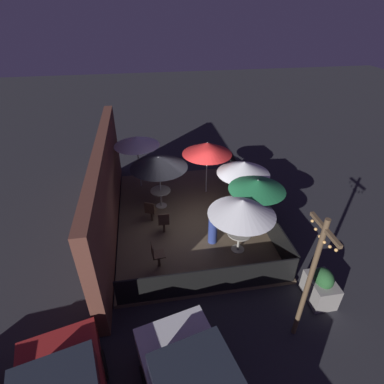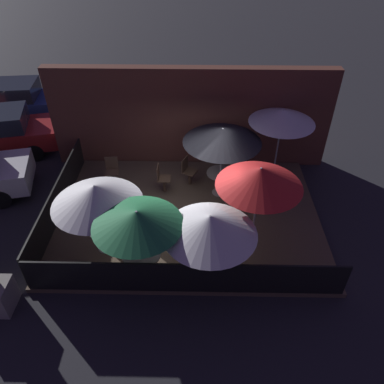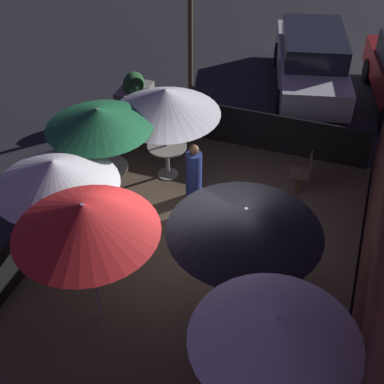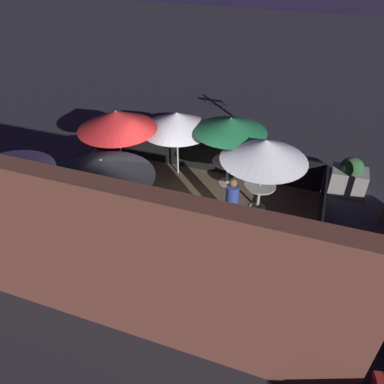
# 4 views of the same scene
# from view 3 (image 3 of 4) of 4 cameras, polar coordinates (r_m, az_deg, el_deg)

# --- Properties ---
(ground_plane) EXTENTS (60.00, 60.00, 0.00)m
(ground_plane) POSITION_cam_3_polar(r_m,az_deg,el_deg) (9.88, 0.47, -7.45)
(ground_plane) COLOR #26262B
(patio_deck) EXTENTS (7.60, 5.55, 0.12)m
(patio_deck) POSITION_cam_3_polar(r_m,az_deg,el_deg) (9.84, 0.48, -7.22)
(patio_deck) COLOR brown
(patio_deck) RESTS_ON ground_plane
(fence_front) EXTENTS (7.40, 0.05, 0.95)m
(fence_front) POSITION_cam_3_polar(r_m,az_deg,el_deg) (10.42, -13.87, -1.39)
(fence_front) COLOR black
(fence_front) RESTS_ON patio_deck
(fence_side_left) EXTENTS (0.05, 5.35, 0.95)m
(fence_side_left) POSITION_cam_3_polar(r_m,az_deg,el_deg) (12.31, 6.18, 6.72)
(fence_side_left) COLOR black
(fence_side_left) RESTS_ON patio_deck
(patio_umbrella_0) EXTENTS (2.26, 2.26, 2.28)m
(patio_umbrella_0) POSITION_cam_3_polar(r_m,az_deg,el_deg) (7.51, 5.71, -2.99)
(patio_umbrella_0) COLOR #B2B2B7
(patio_umbrella_0) RESTS_ON patio_deck
(patio_umbrella_1) EXTENTS (2.03, 2.03, 2.09)m
(patio_umbrella_1) POSITION_cam_3_polar(r_m,az_deg,el_deg) (10.09, -9.94, 7.79)
(patio_umbrella_1) COLOR #B2B2B7
(patio_umbrella_1) RESTS_ON patio_deck
(patio_umbrella_2) EXTENTS (2.21, 2.21, 2.08)m
(patio_umbrella_2) POSITION_cam_3_polar(r_m,az_deg,el_deg) (10.64, -2.85, 9.62)
(patio_umbrella_2) COLOR #B2B2B7
(patio_umbrella_2) RESTS_ON patio_deck
(patio_umbrella_3) EXTENTS (2.11, 2.11, 2.40)m
(patio_umbrella_3) POSITION_cam_3_polar(r_m,az_deg,el_deg) (7.52, -11.40, -2.76)
(patio_umbrella_3) COLOR #B2B2B7
(patio_umbrella_3) RESTS_ON patio_deck
(patio_umbrella_4) EXTENTS (2.13, 2.13, 2.00)m
(patio_umbrella_4) POSITION_cam_3_polar(r_m,az_deg,el_deg) (9.09, -14.45, 1.95)
(patio_umbrella_4) COLOR #B2B2B7
(patio_umbrella_4) RESTS_ON patio_deck
(patio_umbrella_5) EXTENTS (1.98, 1.98, 2.45)m
(patio_umbrella_5) POSITION_cam_3_polar(r_m,az_deg,el_deg) (6.09, 9.01, -14.24)
(patio_umbrella_5) COLOR #B2B2B7
(patio_umbrella_5) RESTS_ON patio_deck
(dining_table_0) EXTENTS (0.83, 0.83, 0.78)m
(dining_table_0) POSITION_cam_3_polar(r_m,az_deg,el_deg) (8.55, 5.09, -10.14)
(dining_table_0) COLOR #9E998E
(dining_table_0) RESTS_ON patio_deck
(dining_table_1) EXTENTS (0.92, 0.92, 0.77)m
(dining_table_1) POSITION_cam_3_polar(r_m,az_deg,el_deg) (10.81, -9.19, 2.02)
(dining_table_1) COLOR #9E998E
(dining_table_1) RESTS_ON patio_deck
(dining_table_2) EXTENTS (0.83, 0.83, 0.76)m
(dining_table_2) POSITION_cam_3_polar(r_m,az_deg,el_deg) (11.28, -2.66, 4.32)
(dining_table_2) COLOR #9E998E
(dining_table_2) RESTS_ON patio_deck
(patio_chair_0) EXTENTS (0.44, 0.44, 0.96)m
(patio_chair_0) POSITION_cam_3_polar(r_m,az_deg,el_deg) (11.04, 11.75, 2.02)
(patio_chair_0) COLOR #4C3828
(patio_chair_0) RESTS_ON patio_deck
(patio_chair_1) EXTENTS (0.41, 0.41, 0.95)m
(patio_chair_1) POSITION_cam_3_polar(r_m,az_deg,el_deg) (9.83, 7.97, -2.95)
(patio_chair_1) COLOR #4C3828
(patio_chair_1) RESTS_ON patio_deck
(patio_chair_2) EXTENTS (0.53, 0.53, 0.94)m
(patio_chair_2) POSITION_cam_3_polar(r_m,az_deg,el_deg) (9.23, 9.47, -6.70)
(patio_chair_2) COLOR #4C3828
(patio_chair_2) RESTS_ON patio_deck
(patron_0) EXTENTS (0.46, 0.46, 1.30)m
(patron_0) POSITION_cam_3_polar(r_m,az_deg,el_deg) (10.65, 0.19, 1.86)
(patron_0) COLOR navy
(patron_0) RESTS_ON patio_deck
(planter_box) EXTENTS (0.99, 0.69, 1.15)m
(planter_box) POSITION_cam_3_polar(r_m,az_deg,el_deg) (13.77, -6.14, 10.12)
(planter_box) COLOR gray
(planter_box) RESTS_ON ground_plane
(light_post) EXTENTS (1.10, 0.12, 3.79)m
(light_post) POSITION_cam_3_polar(r_m,az_deg,el_deg) (13.40, -0.19, 17.19)
(light_post) COLOR brown
(light_post) RESTS_ON ground_plane
(parked_car_0) EXTENTS (4.79, 2.71, 1.62)m
(parked_car_0) POSITION_cam_3_polar(r_m,az_deg,el_deg) (15.07, 12.61, 13.59)
(parked_car_0) COLOR silver
(parked_car_0) RESTS_ON ground_plane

